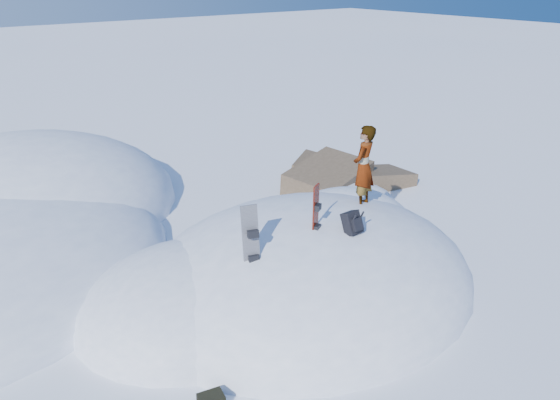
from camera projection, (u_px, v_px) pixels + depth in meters
ground at (308, 284)px, 10.85m from camera, size 120.00×120.00×0.00m
snow_mound at (293, 282)px, 10.93m from camera, size 8.00×6.00×3.00m
rock_outcrop at (340, 194)px, 15.13m from camera, size 4.68×4.41×1.68m
snowboard_red at (316, 219)px, 9.78m from camera, size 0.23×0.21×1.35m
snowboard_dark at (252, 248)px, 9.07m from camera, size 0.35×0.32×1.52m
backpack at (353, 223)px, 9.72m from camera, size 0.30×0.39×0.49m
person at (364, 167)px, 10.89m from camera, size 0.73×0.62×1.70m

